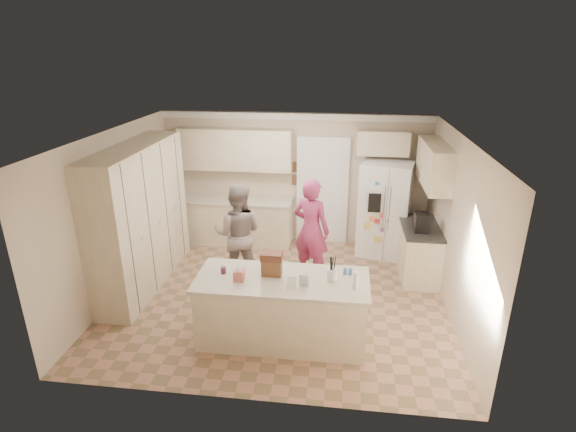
# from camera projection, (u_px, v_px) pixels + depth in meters

# --- Properties ---
(floor) EXTENTS (5.20, 4.60, 0.02)m
(floor) POSITION_uv_depth(u_px,v_px,m) (279.00, 296.00, 7.26)
(floor) COLOR #A7775E
(floor) RESTS_ON ground
(ceiling) EXTENTS (5.20, 4.60, 0.02)m
(ceiling) POSITION_uv_depth(u_px,v_px,m) (278.00, 135.00, 6.32)
(ceiling) COLOR white
(ceiling) RESTS_ON wall_back
(wall_back) EXTENTS (5.20, 0.02, 2.60)m
(wall_back) POSITION_uv_depth(u_px,v_px,m) (295.00, 179.00, 8.93)
(wall_back) COLOR beige
(wall_back) RESTS_ON ground
(wall_front) EXTENTS (5.20, 0.02, 2.60)m
(wall_front) POSITION_uv_depth(u_px,v_px,m) (247.00, 302.00, 4.65)
(wall_front) COLOR beige
(wall_front) RESTS_ON ground
(wall_left) EXTENTS (0.02, 4.60, 2.60)m
(wall_left) POSITION_uv_depth(u_px,v_px,m) (115.00, 213.00, 7.09)
(wall_left) COLOR beige
(wall_left) RESTS_ON ground
(wall_right) EXTENTS (0.02, 4.60, 2.60)m
(wall_right) POSITION_uv_depth(u_px,v_px,m) (457.00, 229.00, 6.49)
(wall_right) COLOR beige
(wall_right) RESTS_ON ground
(crown_back) EXTENTS (5.20, 0.08, 0.12)m
(crown_back) POSITION_uv_depth(u_px,v_px,m) (295.00, 116.00, 8.45)
(crown_back) COLOR white
(crown_back) RESTS_ON wall_back
(pantry_bank) EXTENTS (0.60, 2.60, 2.35)m
(pantry_bank) POSITION_uv_depth(u_px,v_px,m) (140.00, 217.00, 7.29)
(pantry_bank) COLOR beige
(pantry_bank) RESTS_ON floor
(back_base_cab) EXTENTS (2.20, 0.60, 0.88)m
(back_base_cab) POSITION_uv_depth(u_px,v_px,m) (237.00, 222.00, 9.09)
(back_base_cab) COLOR beige
(back_base_cab) RESTS_ON floor
(back_countertop) EXTENTS (2.24, 0.63, 0.04)m
(back_countertop) POSITION_uv_depth(u_px,v_px,m) (236.00, 200.00, 8.91)
(back_countertop) COLOR beige
(back_countertop) RESTS_ON back_base_cab
(back_upper_cab) EXTENTS (2.20, 0.35, 0.80)m
(back_upper_cab) POSITION_uv_depth(u_px,v_px,m) (235.00, 149.00, 8.68)
(back_upper_cab) COLOR beige
(back_upper_cab) RESTS_ON wall_back
(doorway_opening) EXTENTS (0.90, 0.06, 2.10)m
(doorway_opening) POSITION_uv_depth(u_px,v_px,m) (322.00, 192.00, 8.93)
(doorway_opening) COLOR black
(doorway_opening) RESTS_ON floor
(doorway_casing) EXTENTS (1.02, 0.03, 2.22)m
(doorway_casing) POSITION_uv_depth(u_px,v_px,m) (322.00, 193.00, 8.90)
(doorway_casing) COLOR white
(doorway_casing) RESTS_ON floor
(wall_frame_upper) EXTENTS (0.15, 0.02, 0.20)m
(wall_frame_upper) POSITION_uv_depth(u_px,v_px,m) (296.00, 167.00, 8.81)
(wall_frame_upper) COLOR brown
(wall_frame_upper) RESTS_ON wall_back
(wall_frame_lower) EXTENTS (0.15, 0.02, 0.20)m
(wall_frame_lower) POSITION_uv_depth(u_px,v_px,m) (296.00, 180.00, 8.90)
(wall_frame_lower) COLOR brown
(wall_frame_lower) RESTS_ON wall_back
(refrigerator) EXTENTS (1.03, 0.88, 1.80)m
(refrigerator) POSITION_uv_depth(u_px,v_px,m) (384.00, 210.00, 8.42)
(refrigerator) COLOR white
(refrigerator) RESTS_ON floor
(fridge_seam) EXTENTS (0.02, 0.02, 1.78)m
(fridge_seam) POSITION_uv_depth(u_px,v_px,m) (386.00, 216.00, 8.09)
(fridge_seam) COLOR gray
(fridge_seam) RESTS_ON refrigerator
(fridge_dispenser) EXTENTS (0.22, 0.03, 0.35)m
(fridge_dispenser) POSITION_uv_depth(u_px,v_px,m) (374.00, 203.00, 8.01)
(fridge_dispenser) COLOR black
(fridge_dispenser) RESTS_ON refrigerator
(fridge_handle_l) EXTENTS (0.02, 0.02, 0.85)m
(fridge_handle_l) POSITION_uv_depth(u_px,v_px,m) (384.00, 209.00, 8.02)
(fridge_handle_l) COLOR silver
(fridge_handle_l) RESTS_ON refrigerator
(fridge_handle_r) EXTENTS (0.02, 0.02, 0.85)m
(fridge_handle_r) POSITION_uv_depth(u_px,v_px,m) (389.00, 209.00, 8.01)
(fridge_handle_r) COLOR silver
(fridge_handle_r) RESTS_ON refrigerator
(over_fridge_cab) EXTENTS (0.95, 0.35, 0.45)m
(over_fridge_cab) POSITION_uv_depth(u_px,v_px,m) (383.00, 143.00, 8.29)
(over_fridge_cab) COLOR beige
(over_fridge_cab) RESTS_ON wall_back
(right_base_cab) EXTENTS (0.60, 1.20, 0.88)m
(right_base_cab) POSITION_uv_depth(u_px,v_px,m) (419.00, 252.00, 7.76)
(right_base_cab) COLOR beige
(right_base_cab) RESTS_ON floor
(right_countertop) EXTENTS (0.63, 1.24, 0.04)m
(right_countertop) POSITION_uv_depth(u_px,v_px,m) (421.00, 227.00, 7.60)
(right_countertop) COLOR #2D2B28
(right_countertop) RESTS_ON right_base_cab
(right_upper_cab) EXTENTS (0.35, 1.50, 0.70)m
(right_upper_cab) POSITION_uv_depth(u_px,v_px,m) (434.00, 164.00, 7.39)
(right_upper_cab) COLOR beige
(right_upper_cab) RESTS_ON wall_right
(coffee_maker) EXTENTS (0.22, 0.28, 0.30)m
(coffee_maker) POSITION_uv_depth(u_px,v_px,m) (421.00, 222.00, 7.36)
(coffee_maker) COLOR black
(coffee_maker) RESTS_ON right_countertop
(island_base) EXTENTS (2.20, 0.90, 0.88)m
(island_base) POSITION_uv_depth(u_px,v_px,m) (282.00, 310.00, 6.06)
(island_base) COLOR beige
(island_base) RESTS_ON floor
(island_top) EXTENTS (2.28, 0.96, 0.05)m
(island_top) POSITION_uv_depth(u_px,v_px,m) (282.00, 280.00, 5.89)
(island_top) COLOR beige
(island_top) RESTS_ON island_base
(utensil_crock) EXTENTS (0.13, 0.13, 0.15)m
(utensil_crock) POSITION_uv_depth(u_px,v_px,m) (332.00, 275.00, 5.83)
(utensil_crock) COLOR white
(utensil_crock) RESTS_ON island_top
(tissue_box) EXTENTS (0.13, 0.13, 0.14)m
(tissue_box) POSITION_uv_depth(u_px,v_px,m) (239.00, 275.00, 5.83)
(tissue_box) COLOR #C2655D
(tissue_box) RESTS_ON island_top
(tissue_plume) EXTENTS (0.08, 0.08, 0.08)m
(tissue_plume) POSITION_uv_depth(u_px,v_px,m) (239.00, 268.00, 5.79)
(tissue_plume) COLOR white
(tissue_plume) RESTS_ON tissue_box
(dollhouse_body) EXTENTS (0.26, 0.18, 0.22)m
(dollhouse_body) POSITION_uv_depth(u_px,v_px,m) (272.00, 267.00, 5.96)
(dollhouse_body) COLOR brown
(dollhouse_body) RESTS_ON island_top
(dollhouse_roof) EXTENTS (0.28, 0.20, 0.10)m
(dollhouse_roof) POSITION_uv_depth(u_px,v_px,m) (272.00, 256.00, 5.90)
(dollhouse_roof) COLOR #592D1E
(dollhouse_roof) RESTS_ON dollhouse_body
(jam_jar) EXTENTS (0.07, 0.07, 0.09)m
(jam_jar) POSITION_uv_depth(u_px,v_px,m) (223.00, 270.00, 6.01)
(jam_jar) COLOR #59263F
(jam_jar) RESTS_ON island_top
(greeting_card_a) EXTENTS (0.12, 0.06, 0.16)m
(greeting_card_a) POSITION_uv_depth(u_px,v_px,m) (292.00, 281.00, 5.65)
(greeting_card_a) COLOR white
(greeting_card_a) RESTS_ON island_top
(greeting_card_b) EXTENTS (0.12, 0.05, 0.16)m
(greeting_card_b) POSITION_uv_depth(u_px,v_px,m) (304.00, 280.00, 5.68)
(greeting_card_b) COLOR silver
(greeting_card_b) RESTS_ON island_top
(water_bottle) EXTENTS (0.07, 0.07, 0.24)m
(water_bottle) POSITION_uv_depth(u_px,v_px,m) (356.00, 281.00, 5.59)
(water_bottle) COLOR silver
(water_bottle) RESTS_ON island_top
(shaker_salt) EXTENTS (0.05, 0.05, 0.09)m
(shaker_salt) POSITION_uv_depth(u_px,v_px,m) (345.00, 271.00, 5.98)
(shaker_salt) COLOR #3C5A97
(shaker_salt) RESTS_ON island_top
(shaker_pepper) EXTENTS (0.05, 0.05, 0.09)m
(shaker_pepper) POSITION_uv_depth(u_px,v_px,m) (350.00, 272.00, 5.97)
(shaker_pepper) COLOR #3C5A97
(shaker_pepper) RESTS_ON island_top
(teen_boy) EXTENTS (0.85, 0.68, 1.71)m
(teen_boy) POSITION_uv_depth(u_px,v_px,m) (238.00, 234.00, 7.46)
(teen_boy) COLOR gray
(teen_boy) RESTS_ON floor
(teen_girl) EXTENTS (0.76, 0.64, 1.78)m
(teen_girl) POSITION_uv_depth(u_px,v_px,m) (311.00, 230.00, 7.52)
(teen_girl) COLOR #B93B88
(teen_girl) RESTS_ON floor
(fridge_magnets) EXTENTS (0.76, 0.02, 1.44)m
(fridge_magnets) POSITION_uv_depth(u_px,v_px,m) (386.00, 216.00, 8.08)
(fridge_magnets) COLOR tan
(fridge_magnets) RESTS_ON refrigerator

